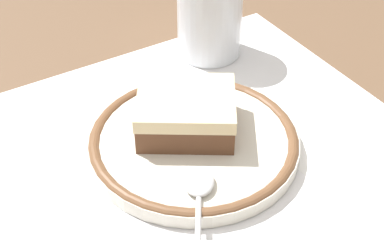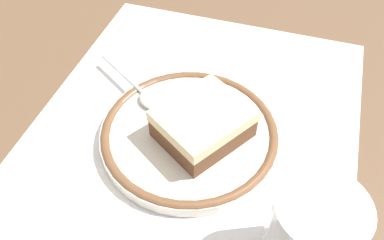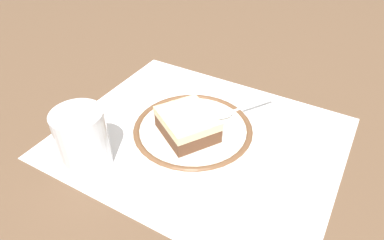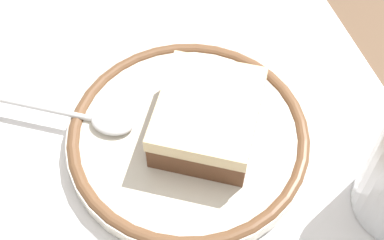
% 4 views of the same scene
% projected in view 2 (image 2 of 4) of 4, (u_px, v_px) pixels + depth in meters
% --- Properties ---
extents(ground_plane, '(2.40, 2.40, 0.00)m').
position_uv_depth(ground_plane, '(193.00, 130.00, 0.49)').
color(ground_plane, brown).
extents(placemat, '(0.46, 0.38, 0.00)m').
position_uv_depth(placemat, '(193.00, 130.00, 0.49)').
color(placemat, white).
rests_on(placemat, ground_plane).
extents(plate, '(0.21, 0.21, 0.02)m').
position_uv_depth(plate, '(192.00, 134.00, 0.47)').
color(plate, silver).
rests_on(plate, placemat).
extents(cake_slice, '(0.12, 0.12, 0.04)m').
position_uv_depth(cake_slice, '(203.00, 124.00, 0.45)').
color(cake_slice, brown).
rests_on(cake_slice, plate).
extents(spoon, '(0.08, 0.12, 0.01)m').
position_uv_depth(spoon, '(145.00, 94.00, 0.50)').
color(spoon, silver).
rests_on(spoon, plate).
extents(cup, '(0.08, 0.08, 0.10)m').
position_uv_depth(cup, '(309.00, 239.00, 0.35)').
color(cup, silver).
rests_on(cup, placemat).
extents(napkin, '(0.13, 0.12, 0.00)m').
position_uv_depth(napkin, '(71.00, 211.00, 0.41)').
color(napkin, white).
rests_on(napkin, placemat).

